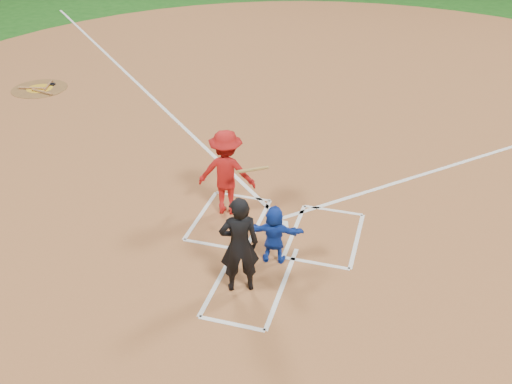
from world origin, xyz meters
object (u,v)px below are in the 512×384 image
(on_deck_circle, at_px, (40,89))
(catcher, at_px, (274,234))
(home_plate, at_px, (276,227))
(batter_at_plate, at_px, (226,173))
(umpire, at_px, (239,245))

(on_deck_circle, height_order, catcher, catcher)
(home_plate, distance_m, on_deck_circle, 10.47)
(catcher, xyz_separation_m, batter_at_plate, (-1.34, 1.33, 0.34))
(batter_at_plate, bearing_deg, on_deck_circle, 147.62)
(on_deck_circle, xyz_separation_m, umpire, (8.88, -7.24, 0.89))
(catcher, distance_m, umpire, 1.02)
(batter_at_plate, bearing_deg, catcher, -44.84)
(umpire, height_order, batter_at_plate, batter_at_plate)
(home_plate, bearing_deg, catcher, 101.97)
(home_plate, distance_m, catcher, 1.19)
(umpire, xyz_separation_m, batter_at_plate, (-0.98, 2.23, 0.01))
(home_plate, height_order, on_deck_circle, home_plate)
(home_plate, height_order, umpire, umpire)
(on_deck_circle, bearing_deg, batter_at_plate, -32.38)
(home_plate, height_order, catcher, catcher)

